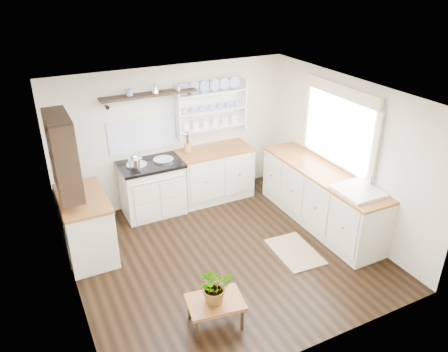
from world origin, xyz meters
The scene contains 19 objects.
floor centered at (0.00, 0.00, 0.00)m, with size 4.00×3.80×0.01m, color black.
wall_back centered at (0.00, 1.90, 1.15)m, with size 4.00×0.02×2.30m, color silver.
wall_right centered at (2.00, 0.00, 1.15)m, with size 0.02×3.80×2.30m, color silver.
wall_left centered at (-2.00, 0.00, 1.15)m, with size 0.02×3.80×2.30m, color silver.
ceiling centered at (0.00, 0.00, 2.30)m, with size 4.00×3.80×0.01m, color white.
window centered at (1.95, 0.15, 1.56)m, with size 0.08×1.55×1.22m.
aga_cooker centered at (-0.53, 1.57, 0.45)m, with size 0.99×0.69×0.91m.
back_cabinets centered at (0.60, 1.60, 0.46)m, with size 1.27×0.63×0.90m.
right_cabinets centered at (1.70, 0.10, 0.46)m, with size 0.62×2.43×0.90m.
belfast_sink centered at (1.70, -0.65, 0.80)m, with size 0.55×0.60×0.45m.
left_cabinets centered at (-1.70, 0.90, 0.46)m, with size 0.62×1.13×0.90m.
plate_rack centered at (0.65, 1.86, 1.56)m, with size 1.20×0.22×0.90m.
high_shelf centered at (-0.40, 1.78, 1.91)m, with size 1.50×0.29×0.16m.
left_shelving centered at (-1.84, 0.90, 1.55)m, with size 0.28×0.80×1.05m, color black.
kettle centered at (-0.81, 1.45, 1.03)m, with size 0.17×0.17×0.20m, color silver, non-canonical shape.
utensil_crock centered at (0.15, 1.68, 0.98)m, with size 0.12×0.12×0.14m, color #AB743E.
center_table centered at (-0.69, -1.13, 0.29)m, with size 0.68×0.53×0.34m.
potted_plant centered at (-0.69, -1.13, 0.55)m, with size 0.39×0.34×0.43m, color #3F7233.
floor_rug centered at (0.91, -0.41, 0.01)m, with size 0.55×0.85×0.02m, color olive.
Camera 1 is at (-2.28, -4.52, 3.72)m, focal length 35.00 mm.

